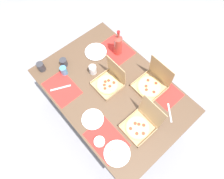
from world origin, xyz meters
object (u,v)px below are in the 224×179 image
(plate_far_right, at_px, (93,119))
(plate_near_left, at_px, (96,52))
(pizza_box_edge_far, at_px, (152,83))
(cup_clear_left, at_px, (64,62))
(cup_clear_right, at_px, (41,67))
(pizza_box_corner_left, at_px, (141,124))
(cup_spare, at_px, (64,71))
(condiment_bowl, at_px, (99,142))
(plate_far_left, at_px, (117,154))
(soda_bottle, at_px, (118,44))
(cup_dark, at_px, (93,70))
(pizza_box_corner_right, at_px, (109,81))

(plate_far_right, relative_size, plate_near_left, 0.86)
(plate_near_left, bearing_deg, pizza_box_edge_far, 12.54)
(cup_clear_left, xyz_separation_m, cup_clear_right, (-0.11, -0.21, 0.01))
(pizza_box_corner_left, relative_size, plate_near_left, 1.22)
(plate_near_left, xyz_separation_m, cup_clear_right, (-0.20, -0.56, 0.04))
(cup_spare, bearing_deg, pizza_box_edge_far, 39.10)
(cup_spare, distance_m, condiment_bowl, 0.81)
(pizza_box_corner_left, bearing_deg, plate_far_left, -82.75)
(plate_far_left, relative_size, soda_bottle, 0.71)
(plate_far_left, distance_m, condiment_bowl, 0.18)
(cup_dark, bearing_deg, plate_far_right, -39.32)
(pizza_box_edge_far, height_order, cup_clear_left, pizza_box_edge_far)
(pizza_box_corner_right, relative_size, condiment_bowl, 2.99)
(pizza_box_corner_left, bearing_deg, plate_near_left, 166.31)
(plate_near_left, bearing_deg, plate_far_left, -29.89)
(pizza_box_edge_far, xyz_separation_m, soda_bottle, (-0.54, 0.03, 0.08))
(cup_clear_right, bearing_deg, plate_far_right, 3.81)
(plate_near_left, height_order, plate_far_left, plate_far_left)
(cup_spare, height_order, condiment_bowl, cup_spare)
(plate_near_left, relative_size, cup_clear_right, 2.32)
(plate_far_left, bearing_deg, cup_clear_left, 169.49)
(pizza_box_edge_far, height_order, cup_dark, pizza_box_edge_far)
(cup_spare, height_order, cup_clear_left, cup_spare)
(cup_spare, relative_size, cup_clear_left, 1.13)
(soda_bottle, height_order, condiment_bowl, soda_bottle)
(plate_far_left, height_order, cup_dark, cup_dark)
(pizza_box_edge_far, relative_size, cup_clear_left, 3.46)
(pizza_box_corner_left, xyz_separation_m, plate_far_left, (0.04, -0.33, -0.04))
(pizza_box_corner_right, relative_size, plate_near_left, 1.22)
(pizza_box_edge_far, xyz_separation_m, pizza_box_corner_right, (-0.30, -0.30, -0.00))
(pizza_box_edge_far, distance_m, cup_clear_right, 1.15)
(pizza_box_corner_right, distance_m, cup_spare, 0.48)
(pizza_box_corner_right, height_order, soda_bottle, soda_bottle)
(pizza_box_edge_far, xyz_separation_m, plate_far_right, (-0.11, -0.67, -0.04))
(plate_far_right, height_order, cup_spare, cup_spare)
(plate_far_right, height_order, cup_clear_right, cup_clear_right)
(pizza_box_corner_right, distance_m, plate_far_right, 0.41)
(plate_far_right, height_order, plate_far_left, same)
(condiment_bowl, bearing_deg, plate_near_left, 142.63)
(pizza_box_corner_left, bearing_deg, cup_spare, -168.27)
(pizza_box_edge_far, relative_size, pizza_box_corner_right, 1.07)
(plate_near_left, distance_m, plate_far_left, 1.10)
(condiment_bowl, bearing_deg, cup_spare, 166.87)
(pizza_box_edge_far, xyz_separation_m, cup_spare, (-0.70, -0.57, 0.00))
(soda_bottle, distance_m, condiment_bowl, 1.01)
(pizza_box_edge_far, relative_size, plate_far_left, 1.36)
(pizza_box_corner_right, height_order, cup_clear_left, pizza_box_corner_right)
(plate_near_left, bearing_deg, cup_clear_left, -104.71)
(cup_clear_right, bearing_deg, pizza_box_corner_right, 35.13)
(plate_far_left, relative_size, cup_spare, 2.26)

